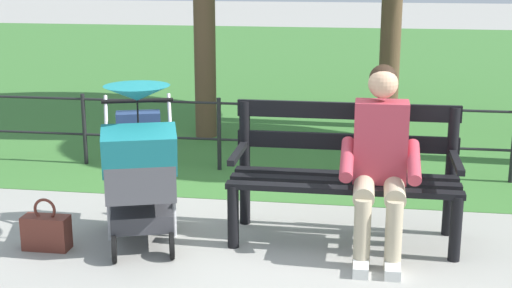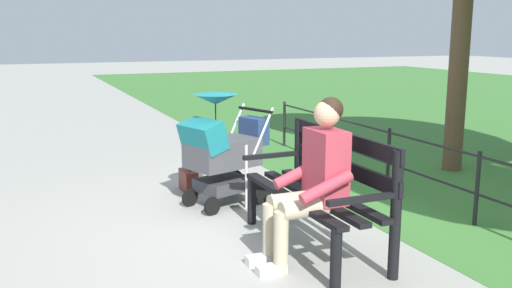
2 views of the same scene
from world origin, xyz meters
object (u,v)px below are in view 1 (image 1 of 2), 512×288
object	(u,v)px
person_on_bench	(380,156)
handbag	(46,232)
stroller	(140,164)
park_bench	(345,167)

from	to	relation	value
person_on_bench	handbag	size ratio (longest dim) A/B	3.45
stroller	handbag	distance (m)	0.81
handbag	stroller	bearing A→B (deg)	-164.60
stroller	handbag	bearing A→B (deg)	15.40
park_bench	handbag	bearing A→B (deg)	15.16
park_bench	stroller	xyz separation A→B (m)	(1.39, 0.37, 0.07)
handbag	park_bench	bearing A→B (deg)	-164.84
person_on_bench	stroller	bearing A→B (deg)	5.27
park_bench	person_on_bench	size ratio (longest dim) A/B	1.26
person_on_bench	stroller	distance (m)	1.64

